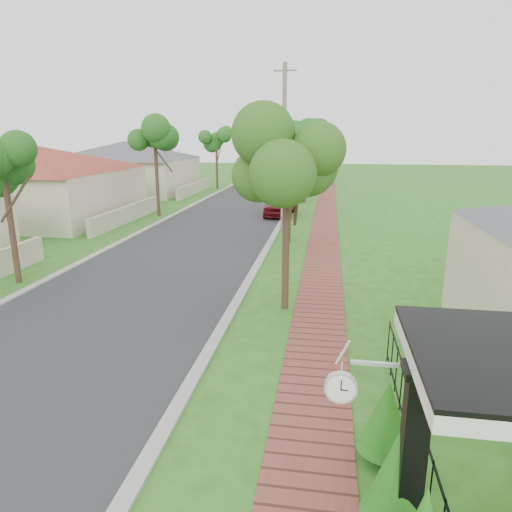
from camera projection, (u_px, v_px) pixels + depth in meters
The scene contains 15 objects.
ground at pixel (114, 452), 7.64m from camera, with size 160.00×160.00×0.00m, color #2A6417.
road at pixel (219, 224), 27.18m from camera, with size 7.00×120.00×0.02m, color #28282B.
kerb_right at pixel (280, 226), 26.63m from camera, with size 0.30×120.00×0.10m, color #9E9E99.
kerb_left at pixel (161, 222), 27.74m from camera, with size 0.30×120.00×0.10m, color #9E9E99.
sidewalk at pixel (325, 227), 26.23m from camera, with size 1.50×120.00×0.03m, color brown.
porch_post at pixel (411, 467), 5.71m from camera, with size 0.48×0.48×2.52m.
picket_fence at pixel (421, 456), 6.76m from camera, with size 0.03×8.02×1.00m.
street_trees at pixel (242, 144), 32.52m from camera, with size 10.70×37.65×5.89m.
far_house_red at pixel (31, 181), 28.40m from camera, with size 15.56×15.56×4.60m.
far_house_grey at pixel (127, 166), 41.75m from camera, with size 15.56×15.56×4.60m.
parked_car_red at pixel (280, 204), 29.92m from camera, with size 1.79×4.44×1.51m, color #5F0E12.
parked_car_white at pixel (292, 190), 37.35m from camera, with size 1.64×4.71×1.55m, color white.
near_tree at pixel (287, 163), 12.86m from camera, with size 2.14×2.14×5.51m.
utility_pole at pixel (284, 148), 24.57m from camera, with size 1.20×0.24×8.76m.
station_clock at pixel (344, 386), 6.01m from camera, with size 1.07×0.13×0.63m.
Camera 1 is at (3.39, -6.08, 5.15)m, focal length 32.00 mm.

